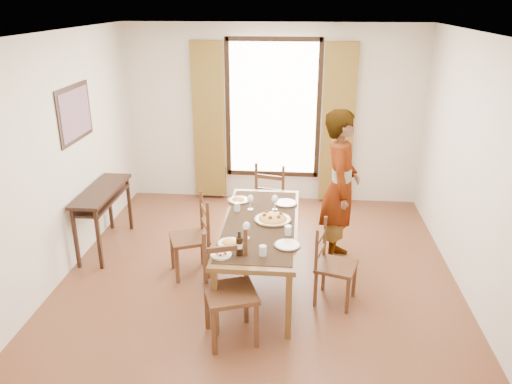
# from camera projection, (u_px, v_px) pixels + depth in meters

# --- Properties ---
(ground) EXTENTS (5.00, 5.00, 0.00)m
(ground) POSITION_uv_depth(u_px,v_px,m) (259.00, 278.00, 5.77)
(ground) COLOR #462516
(ground) RESTS_ON ground
(room_shell) EXTENTS (4.60, 5.10, 2.74)m
(room_shell) POSITION_uv_depth(u_px,v_px,m) (260.00, 146.00, 5.33)
(room_shell) COLOR beige
(room_shell) RESTS_ON ground
(console_table) EXTENTS (0.38, 1.20, 0.80)m
(console_table) POSITION_uv_depth(u_px,v_px,m) (102.00, 198.00, 6.25)
(console_table) COLOR black
(console_table) RESTS_ON ground
(dining_table) EXTENTS (0.81, 2.01, 0.76)m
(dining_table) POSITION_uv_depth(u_px,v_px,m) (260.00, 228.00, 5.41)
(dining_table) COLOR brown
(dining_table) RESTS_ON ground
(chair_west) EXTENTS (0.55, 0.55, 0.95)m
(chair_west) POSITION_uv_depth(u_px,v_px,m) (192.00, 239.00, 5.73)
(chair_west) COLOR brown
(chair_west) RESTS_ON ground
(chair_north) EXTENTS (0.52, 0.52, 0.98)m
(chair_north) POSITION_uv_depth(u_px,v_px,m) (273.00, 197.00, 6.86)
(chair_north) COLOR brown
(chair_north) RESTS_ON ground
(chair_south) EXTENTS (0.58, 0.58, 1.03)m
(chair_south) POSITION_uv_depth(u_px,v_px,m) (230.00, 292.00, 4.63)
(chair_south) COLOR brown
(chair_south) RESTS_ON ground
(chair_east) EXTENTS (0.49, 0.49, 0.89)m
(chair_east) POSITION_uv_depth(u_px,v_px,m) (333.00, 266.00, 5.20)
(chair_east) COLOR brown
(chair_east) RESTS_ON ground
(man) EXTENTS (0.78, 0.60, 1.87)m
(man) POSITION_uv_depth(u_px,v_px,m) (340.00, 188.00, 5.86)
(man) COLOR gray
(man) RESTS_ON ground
(plate_sw) EXTENTS (0.27, 0.27, 0.05)m
(plate_sw) POSITION_uv_depth(u_px,v_px,m) (230.00, 242.00, 4.91)
(plate_sw) COLOR silver
(plate_sw) RESTS_ON dining_table
(plate_se) EXTENTS (0.27, 0.27, 0.05)m
(plate_se) POSITION_uv_depth(u_px,v_px,m) (288.00, 244.00, 4.88)
(plate_se) COLOR silver
(plate_se) RESTS_ON dining_table
(plate_nw) EXTENTS (0.27, 0.27, 0.05)m
(plate_nw) POSITION_uv_depth(u_px,v_px,m) (238.00, 199.00, 5.95)
(plate_nw) COLOR silver
(plate_nw) RESTS_ON dining_table
(plate_ne) EXTENTS (0.27, 0.27, 0.05)m
(plate_ne) POSITION_uv_depth(u_px,v_px,m) (286.00, 202.00, 5.87)
(plate_ne) COLOR silver
(plate_ne) RESTS_ON dining_table
(pasta_platter) EXTENTS (0.40, 0.40, 0.10)m
(pasta_platter) POSITION_uv_depth(u_px,v_px,m) (273.00, 217.00, 5.42)
(pasta_platter) COLOR #B95A17
(pasta_platter) RESTS_ON dining_table
(caprese_plate) EXTENTS (0.20, 0.20, 0.04)m
(caprese_plate) POSITION_uv_depth(u_px,v_px,m) (221.00, 254.00, 4.70)
(caprese_plate) COLOR silver
(caprese_plate) RESTS_ON dining_table
(wine_glass_a) EXTENTS (0.08, 0.08, 0.18)m
(wine_glass_a) POSITION_uv_depth(u_px,v_px,m) (246.00, 230.00, 5.01)
(wine_glass_a) COLOR white
(wine_glass_a) RESTS_ON dining_table
(wine_glass_b) EXTENTS (0.08, 0.08, 0.18)m
(wine_glass_b) POSITION_uv_depth(u_px,v_px,m) (275.00, 202.00, 5.68)
(wine_glass_b) COLOR white
(wine_glass_b) RESTS_ON dining_table
(wine_glass_c) EXTENTS (0.08, 0.08, 0.18)m
(wine_glass_c) POSITION_uv_depth(u_px,v_px,m) (250.00, 202.00, 5.69)
(wine_glass_c) COLOR white
(wine_glass_c) RESTS_ON dining_table
(tumbler_a) EXTENTS (0.07, 0.07, 0.10)m
(tumbler_a) POSITION_uv_depth(u_px,v_px,m) (288.00, 231.00, 5.09)
(tumbler_a) COLOR silver
(tumbler_a) RESTS_ON dining_table
(tumbler_b) EXTENTS (0.07, 0.07, 0.10)m
(tumbler_b) POSITION_uv_depth(u_px,v_px,m) (237.00, 207.00, 5.67)
(tumbler_b) COLOR silver
(tumbler_b) RESTS_ON dining_table
(tumbler_c) EXTENTS (0.07, 0.07, 0.10)m
(tumbler_c) POSITION_uv_depth(u_px,v_px,m) (263.00, 251.00, 4.69)
(tumbler_c) COLOR silver
(tumbler_c) RESTS_ON dining_table
(wine_bottle) EXTENTS (0.07, 0.07, 0.25)m
(wine_bottle) POSITION_uv_depth(u_px,v_px,m) (239.00, 243.00, 4.67)
(wine_bottle) COLOR black
(wine_bottle) RESTS_ON dining_table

